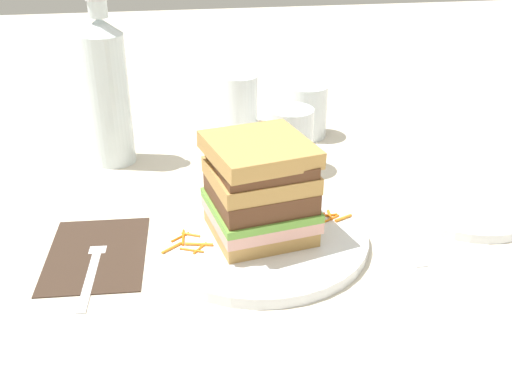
{
  "coord_description": "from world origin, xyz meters",
  "views": [
    {
      "loc": [
        -0.11,
        -0.63,
        0.39
      ],
      "look_at": [
        -0.01,
        0.01,
        0.05
      ],
      "focal_mm": 41.37,
      "sensor_mm": 36.0,
      "label": 1
    }
  ],
  "objects_px": {
    "main_plate": "(260,237)",
    "side_plate": "(465,202)",
    "napkin_dark": "(97,253)",
    "juice_glass": "(290,143)",
    "empty_tumbler_1": "(306,111)",
    "water_bottle": "(108,90)",
    "empty_tumbler_0": "(240,101)",
    "fork": "(93,262)",
    "sandwich": "(260,189)",
    "knife": "(392,225)"
  },
  "relations": [
    {
      "from": "main_plate",
      "to": "side_plate",
      "type": "distance_m",
      "value": 0.29
    },
    {
      "from": "napkin_dark",
      "to": "juice_glass",
      "type": "height_order",
      "value": "juice_glass"
    },
    {
      "from": "empty_tumbler_1",
      "to": "side_plate",
      "type": "xyz_separation_m",
      "value": [
        0.16,
        -0.28,
        -0.04
      ]
    },
    {
      "from": "water_bottle",
      "to": "side_plate",
      "type": "distance_m",
      "value": 0.54
    },
    {
      "from": "empty_tumbler_0",
      "to": "empty_tumbler_1",
      "type": "height_order",
      "value": "empty_tumbler_0"
    },
    {
      "from": "water_bottle",
      "to": "napkin_dark",
      "type": "bearing_deg",
      "value": -92.03
    },
    {
      "from": "water_bottle",
      "to": "empty_tumbler_1",
      "type": "xyz_separation_m",
      "value": [
        0.32,
        0.06,
        -0.07
      ]
    },
    {
      "from": "water_bottle",
      "to": "side_plate",
      "type": "bearing_deg",
      "value": -25.4
    },
    {
      "from": "main_plate",
      "to": "napkin_dark",
      "type": "distance_m",
      "value": 0.2
    },
    {
      "from": "fork",
      "to": "juice_glass",
      "type": "xyz_separation_m",
      "value": [
        0.28,
        0.22,
        0.04
      ]
    },
    {
      "from": "main_plate",
      "to": "side_plate",
      "type": "relative_size",
      "value": 1.37
    },
    {
      "from": "empty_tumbler_0",
      "to": "juice_glass",
      "type": "bearing_deg",
      "value": -75.7
    },
    {
      "from": "sandwich",
      "to": "juice_glass",
      "type": "relative_size",
      "value": 1.4
    },
    {
      "from": "main_plate",
      "to": "fork",
      "type": "distance_m",
      "value": 0.2
    },
    {
      "from": "knife",
      "to": "empty_tumbler_0",
      "type": "xyz_separation_m",
      "value": [
        -0.14,
        0.38,
        0.05
      ]
    },
    {
      "from": "empty_tumbler_0",
      "to": "fork",
      "type": "bearing_deg",
      "value": -118.96
    },
    {
      "from": "empty_tumbler_1",
      "to": "knife",
      "type": "bearing_deg",
      "value": -83.1
    },
    {
      "from": "knife",
      "to": "water_bottle",
      "type": "relative_size",
      "value": 0.76
    },
    {
      "from": "juice_glass",
      "to": "fork",
      "type": "bearing_deg",
      "value": -142.01
    },
    {
      "from": "fork",
      "to": "empty_tumbler_0",
      "type": "height_order",
      "value": "empty_tumbler_0"
    },
    {
      "from": "napkin_dark",
      "to": "fork",
      "type": "height_order",
      "value": "fork"
    },
    {
      "from": "main_plate",
      "to": "empty_tumbler_0",
      "type": "relative_size",
      "value": 2.82
    },
    {
      "from": "sandwich",
      "to": "side_plate",
      "type": "relative_size",
      "value": 0.71
    },
    {
      "from": "napkin_dark",
      "to": "knife",
      "type": "bearing_deg",
      "value": 1.1
    },
    {
      "from": "empty_tumbler_0",
      "to": "knife",
      "type": "bearing_deg",
      "value": -69.27
    },
    {
      "from": "water_bottle",
      "to": "empty_tumbler_0",
      "type": "distance_m",
      "value": 0.26
    },
    {
      "from": "main_plate",
      "to": "water_bottle",
      "type": "relative_size",
      "value": 1.01
    },
    {
      "from": "main_plate",
      "to": "napkin_dark",
      "type": "xyz_separation_m",
      "value": [
        -0.2,
        0.0,
        -0.01
      ]
    },
    {
      "from": "sandwich",
      "to": "napkin_dark",
      "type": "height_order",
      "value": "sandwich"
    },
    {
      "from": "napkin_dark",
      "to": "juice_glass",
      "type": "bearing_deg",
      "value": 35.17
    },
    {
      "from": "juice_glass",
      "to": "water_bottle",
      "type": "distance_m",
      "value": 0.29
    },
    {
      "from": "side_plate",
      "to": "fork",
      "type": "bearing_deg",
      "value": -172.59
    },
    {
      "from": "napkin_dark",
      "to": "water_bottle",
      "type": "xyz_separation_m",
      "value": [
        0.01,
        0.27,
        0.11
      ]
    },
    {
      "from": "fork",
      "to": "side_plate",
      "type": "relative_size",
      "value": 0.87
    },
    {
      "from": "fork",
      "to": "empty_tumbler_1",
      "type": "relative_size",
      "value": 1.85
    },
    {
      "from": "juice_glass",
      "to": "side_plate",
      "type": "xyz_separation_m",
      "value": [
        0.21,
        -0.15,
        -0.04
      ]
    },
    {
      "from": "empty_tumbler_0",
      "to": "main_plate",
      "type": "bearing_deg",
      "value": -94.31
    },
    {
      "from": "main_plate",
      "to": "knife",
      "type": "height_order",
      "value": "main_plate"
    },
    {
      "from": "knife",
      "to": "empty_tumbler_0",
      "type": "relative_size",
      "value": 2.14
    },
    {
      "from": "juice_glass",
      "to": "empty_tumbler_0",
      "type": "distance_m",
      "value": 0.2
    },
    {
      "from": "water_bottle",
      "to": "empty_tumbler_0",
      "type": "height_order",
      "value": "water_bottle"
    },
    {
      "from": "sandwich",
      "to": "knife",
      "type": "relative_size",
      "value": 0.68
    },
    {
      "from": "empty_tumbler_1",
      "to": "empty_tumbler_0",
      "type": "bearing_deg",
      "value": 148.87
    },
    {
      "from": "main_plate",
      "to": "sandwich",
      "type": "distance_m",
      "value": 0.07
    },
    {
      "from": "sandwich",
      "to": "napkin_dark",
      "type": "xyz_separation_m",
      "value": [
        -0.2,
        0.0,
        -0.07
      ]
    },
    {
      "from": "fork",
      "to": "side_plate",
      "type": "height_order",
      "value": "side_plate"
    },
    {
      "from": "knife",
      "to": "empty_tumbler_1",
      "type": "relative_size",
      "value": 2.22
    },
    {
      "from": "main_plate",
      "to": "side_plate",
      "type": "bearing_deg",
      "value": 8.68
    },
    {
      "from": "fork",
      "to": "side_plate",
      "type": "bearing_deg",
      "value": 7.41
    },
    {
      "from": "main_plate",
      "to": "napkin_dark",
      "type": "relative_size",
      "value": 1.66
    }
  ]
}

